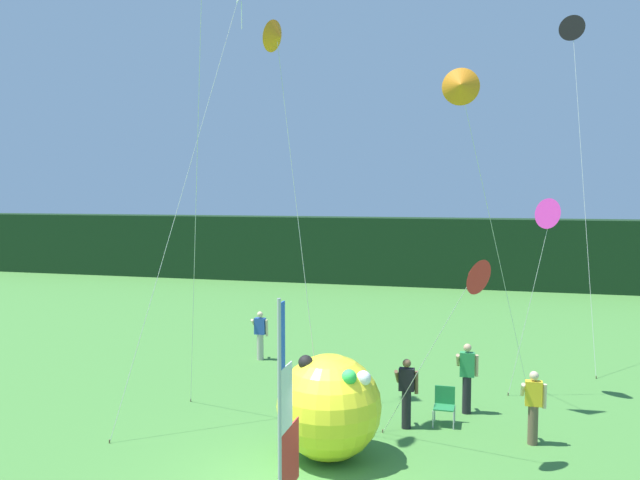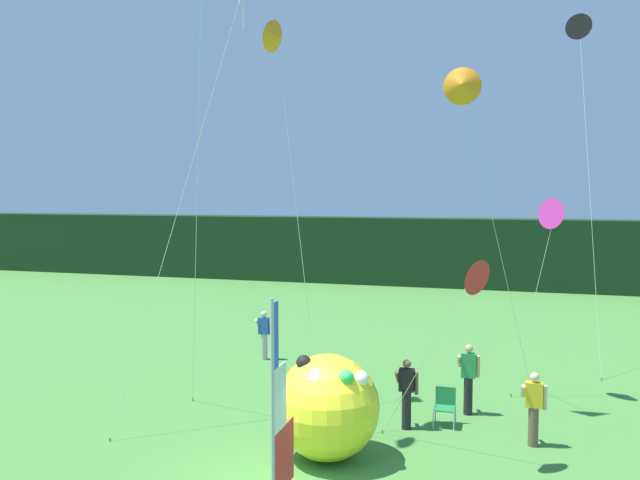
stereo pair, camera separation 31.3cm
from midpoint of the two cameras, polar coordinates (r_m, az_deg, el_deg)
distant_treeline at (r=38.88m, az=9.45°, el=-1.03°), size 80.00×2.40×4.04m
banner_flag at (r=10.63m, az=-3.97°, el=-15.99°), size 0.06×1.03×3.96m
person_near_banner at (r=16.85m, az=12.44°, el=-11.76°), size 0.55×0.48×1.78m
person_mid_field at (r=15.29m, az=17.91°, el=-13.85°), size 0.55×0.48×1.65m
person_far_left at (r=15.62m, az=7.13°, el=-13.24°), size 0.55×0.48×1.66m
person_far_right at (r=21.62m, az=-5.77°, el=-8.34°), size 0.55×0.48×1.63m
inflatable_balloon at (r=13.80m, az=0.15°, el=-14.62°), size 2.21×2.21×2.24m
folding_chair at (r=16.15m, az=10.47°, el=-14.09°), size 0.51×0.51×0.89m
kite_orange_delta_0 at (r=15.28m, az=-4.47°, el=17.43°), size 1.52×0.83×9.50m
kite_red_delta_1 at (r=13.16m, az=12.86°, el=-3.11°), size 2.43×1.72×4.32m
kite_black_delta_3 at (r=24.90m, az=21.26°, el=17.03°), size 1.01×4.22×11.69m
kite_orange_delta_4 at (r=16.29m, az=11.90°, el=13.24°), size 2.35×3.36×8.63m
kite_magenta_delta_5 at (r=18.35m, az=19.42°, el=2.15°), size 1.48×0.85×5.42m
kite_white_diamond_6 at (r=17.13m, az=-8.72°, el=17.64°), size 2.05×3.80×11.11m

